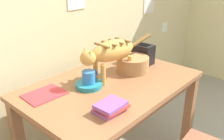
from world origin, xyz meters
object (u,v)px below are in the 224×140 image
(toaster, at_px, (142,54))
(dining_table, at_px, (112,94))
(coffee_mug, at_px, (89,77))
(book_stack, at_px, (111,107))
(cat, at_px, (111,52))
(magazine, at_px, (45,94))
(saucer_bowl, at_px, (89,85))
(wicker_basket, at_px, (133,64))

(toaster, bearing_deg, dining_table, -171.19)
(coffee_mug, distance_m, book_stack, 0.37)
(toaster, bearing_deg, cat, -177.52)
(coffee_mug, relative_size, magazine, 0.53)
(cat, xyz_separation_m, coffee_mug, (-0.21, 0.02, -0.14))
(magazine, relative_size, book_stack, 1.35)
(toaster, bearing_deg, magazine, 171.51)
(magazine, bearing_deg, dining_table, -23.04)
(dining_table, xyz_separation_m, saucer_bowl, (-0.16, 0.08, 0.11))
(saucer_bowl, distance_m, toaster, 0.63)
(coffee_mug, distance_m, wicker_basket, 0.44)
(wicker_basket, height_order, toaster, toaster)
(dining_table, bearing_deg, coffee_mug, 154.22)
(saucer_bowl, height_order, magazine, saucer_bowl)
(cat, xyz_separation_m, saucer_bowl, (-0.21, 0.02, -0.20))
(cat, bearing_deg, dining_table, 143.24)
(toaster, bearing_deg, book_stack, -156.74)
(cat, distance_m, book_stack, 0.50)
(magazine, xyz_separation_m, book_stack, (0.14, -0.47, 0.03))
(coffee_mug, distance_m, toaster, 0.63)
(cat, bearing_deg, saucer_bowl, 90.00)
(magazine, bearing_deg, toaster, -6.15)
(dining_table, height_order, toaster, toaster)
(cat, distance_m, saucer_bowl, 0.29)
(saucer_bowl, xyz_separation_m, coffee_mug, (0.00, 0.00, 0.06))
(wicker_basket, distance_m, toaster, 0.20)
(dining_table, height_order, wicker_basket, wicker_basket)
(wicker_basket, relative_size, toaster, 1.30)
(cat, height_order, saucer_bowl, cat)
(wicker_basket, xyz_separation_m, toaster, (0.19, 0.05, 0.02))
(dining_table, relative_size, wicker_basket, 4.96)
(wicker_basket, bearing_deg, book_stack, -153.93)
(coffee_mug, height_order, wicker_basket, coffee_mug)
(coffee_mug, relative_size, toaster, 0.68)
(coffee_mug, distance_m, magazine, 0.32)
(coffee_mug, relative_size, book_stack, 0.71)
(cat, distance_m, toaster, 0.44)
(dining_table, height_order, saucer_bowl, saucer_bowl)
(dining_table, xyz_separation_m, wicker_basket, (0.28, 0.02, 0.15))
(dining_table, bearing_deg, book_stack, -139.26)
(book_stack, bearing_deg, dining_table, 40.74)
(cat, relative_size, wicker_basket, 2.68)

